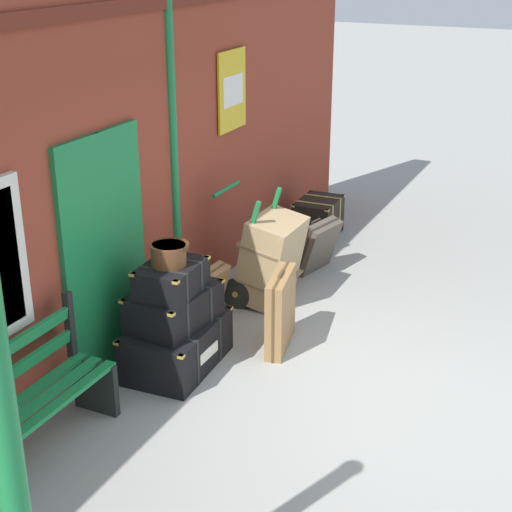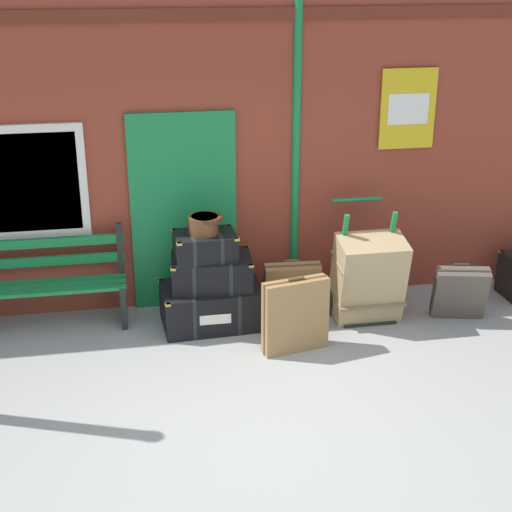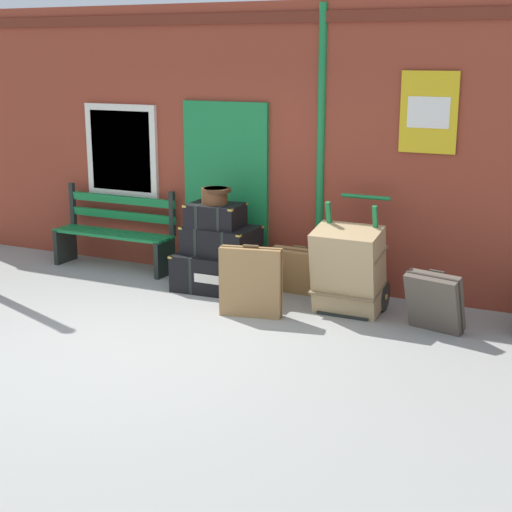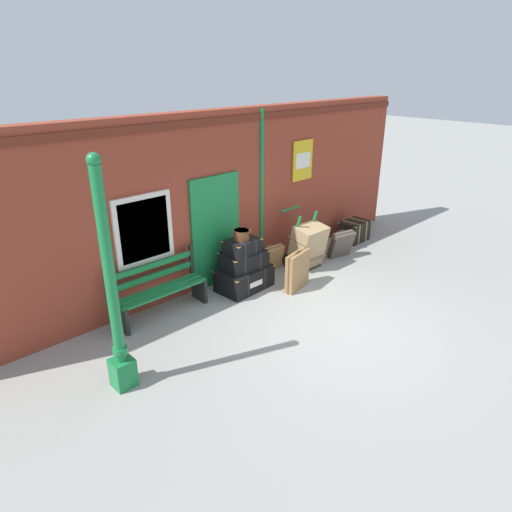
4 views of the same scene
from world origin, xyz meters
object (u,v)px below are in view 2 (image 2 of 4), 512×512
object	(u,v)px
platform_bench	(46,285)
steamer_trunk_middle	(211,271)
steamer_trunk_top	(205,246)
suitcase_cream	(460,293)
steamer_trunk_base	(212,305)
round_hatbox	(204,223)
suitcase_slate	(295,316)
large_brown_trunk	(368,278)
suitcase_olive	(292,286)
porters_trolley	(362,289)

from	to	relation	value
platform_bench	steamer_trunk_middle	distance (m)	1.68
steamer_trunk_top	suitcase_cream	world-z (taller)	steamer_trunk_top
steamer_trunk_base	suitcase_cream	xyz separation A→B (m)	(2.54, -0.34, 0.09)
platform_bench	steamer_trunk_base	size ratio (longest dim) A/B	1.53
steamer_trunk_middle	round_hatbox	distance (m)	0.53
suitcase_slate	steamer_trunk_middle	bearing A→B (deg)	135.66
steamer_trunk_base	large_brown_trunk	distance (m)	1.63
steamer_trunk_middle	large_brown_trunk	distance (m)	1.61
suitcase_olive	steamer_trunk_top	bearing A→B (deg)	-167.22
steamer_trunk_top	porters_trolley	size ratio (longest dim) A/B	0.54
steamer_trunk_middle	round_hatbox	xyz separation A→B (m)	(-0.06, -0.02, 0.52)
large_brown_trunk	steamer_trunk_base	bearing A→B (deg)	173.57
porters_trolley	suitcase_slate	world-z (taller)	porters_trolley
steamer_trunk_middle	suitcase_slate	world-z (taller)	suitcase_slate
suitcase_cream	suitcase_slate	size ratio (longest dim) A/B	0.81
steamer_trunk_middle	porters_trolley	xyz separation A→B (m)	(1.59, -0.02, -0.31)
steamer_trunk_top	round_hatbox	size ratio (longest dim) A/B	1.85
steamer_trunk_top	round_hatbox	bearing A→B (deg)	126.88
steamer_trunk_top	suitcase_olive	world-z (taller)	steamer_trunk_top
platform_bench	round_hatbox	xyz separation A→B (m)	(1.59, -0.28, 0.66)
suitcase_olive	steamer_trunk_middle	bearing A→B (deg)	-167.92
suitcase_olive	suitcase_cream	bearing A→B (deg)	-18.19
round_hatbox	large_brown_trunk	xyz separation A→B (m)	(1.66, -0.18, -0.63)
steamer_trunk_middle	suitcase_olive	xyz separation A→B (m)	(0.88, 0.19, -0.31)
steamer_trunk_middle	platform_bench	bearing A→B (deg)	171.11
round_hatbox	suitcase_olive	size ratio (longest dim) A/B	0.56
steamer_trunk_top	large_brown_trunk	xyz separation A→B (m)	(1.65, -0.17, -0.40)
steamer_trunk_base	large_brown_trunk	world-z (taller)	large_brown_trunk
steamer_trunk_middle	suitcase_cream	world-z (taller)	steamer_trunk_middle
steamer_trunk_middle	steamer_trunk_top	distance (m)	0.30
suitcase_slate	suitcase_olive	xyz separation A→B (m)	(0.16, 0.88, -0.09)
platform_bench	round_hatbox	size ratio (longest dim) A/B	4.68
round_hatbox	steamer_trunk_top	bearing A→B (deg)	-53.12
steamer_trunk_top	suitcase_olive	distance (m)	1.13
suitcase_cream	suitcase_olive	bearing A→B (deg)	161.81
round_hatbox	porters_trolley	distance (m)	1.85
platform_bench	suitcase_slate	distance (m)	2.56
steamer_trunk_top	steamer_trunk_middle	bearing A→B (deg)	22.64
porters_trolley	large_brown_trunk	world-z (taller)	porters_trolley
steamer_trunk_middle	suitcase_slate	xyz separation A→B (m)	(0.71, -0.70, -0.22)
steamer_trunk_base	steamer_trunk_middle	xyz separation A→B (m)	(0.01, 0.02, 0.37)
porters_trolley	large_brown_trunk	xyz separation A→B (m)	(-0.00, -0.18, 0.20)
steamer_trunk_base	steamer_trunk_top	xyz separation A→B (m)	(-0.05, -0.01, 0.66)
steamer_trunk_base	suitcase_slate	size ratio (longest dim) A/B	1.37
suitcase_olive	platform_bench	bearing A→B (deg)	178.38
steamer_trunk_middle	porters_trolley	world-z (taller)	porters_trolley
steamer_trunk_base	suitcase_slate	bearing A→B (deg)	-43.34
round_hatbox	large_brown_trunk	bearing A→B (deg)	-6.23
round_hatbox	suitcase_slate	distance (m)	1.27
platform_bench	suitcase_olive	bearing A→B (deg)	-1.62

